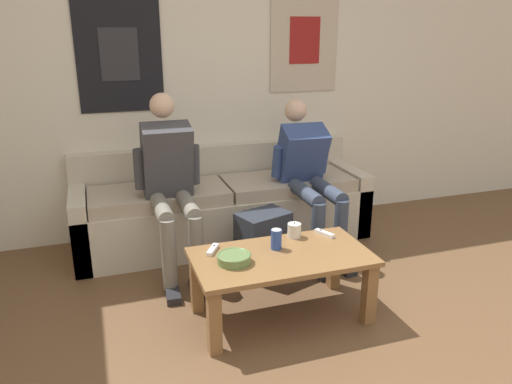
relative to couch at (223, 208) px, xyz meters
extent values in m
cube|color=silver|center=(0.07, 0.35, 1.00)|extent=(10.00, 0.05, 2.55)
cube|color=black|center=(-0.70, 0.32, 1.20)|extent=(0.63, 0.01, 0.86)
cube|color=#2D2D33|center=(-0.70, 0.31, 1.20)|extent=(0.29, 0.01, 0.39)
cube|color=beige|center=(0.82, 0.32, 1.29)|extent=(0.61, 0.01, 0.84)
cube|color=maroon|center=(0.82, 0.31, 1.29)|extent=(0.27, 0.01, 0.38)
cube|color=beige|center=(0.00, 0.26, 0.09)|extent=(2.33, 0.13, 0.74)
cube|color=beige|center=(0.00, -0.08, -0.07)|extent=(2.33, 0.56, 0.41)
cube|color=beige|center=(-1.11, -0.08, -0.01)|extent=(0.12, 0.56, 0.53)
cube|color=beige|center=(1.11, -0.08, -0.01)|extent=(0.12, 0.56, 0.53)
cube|color=#B2A38E|center=(-0.52, -0.08, 0.18)|extent=(1.03, 0.52, 0.10)
cube|color=#B2A38E|center=(0.52, -0.08, 0.18)|extent=(1.03, 0.52, 0.10)
cube|color=olive|center=(0.03, -1.23, 0.12)|extent=(1.04, 0.56, 0.03)
cube|color=olive|center=(-0.44, -1.00, -0.09)|extent=(0.07, 0.07, 0.38)
cube|color=olive|center=(0.49, -1.00, -0.09)|extent=(0.07, 0.07, 0.38)
cube|color=olive|center=(-0.44, -1.45, -0.09)|extent=(0.07, 0.07, 0.38)
cube|color=olive|center=(0.49, -1.45, -0.09)|extent=(0.07, 0.07, 0.38)
cylinder|color=gray|center=(-0.56, -0.51, 0.23)|extent=(0.11, 0.42, 0.11)
cylinder|color=gray|center=(-0.56, -0.72, -0.01)|extent=(0.10, 0.10, 0.49)
cube|color=#232328|center=(-0.56, -0.79, -0.25)|extent=(0.11, 0.25, 0.05)
cylinder|color=gray|center=(-0.38, -0.51, 0.23)|extent=(0.11, 0.42, 0.11)
cylinder|color=gray|center=(-0.38, -0.72, -0.01)|extent=(0.10, 0.10, 0.49)
cube|color=#232328|center=(-0.38, -0.79, -0.25)|extent=(0.11, 0.25, 0.05)
cube|color=#3F3F44|center=(-0.47, -0.25, 0.49)|extent=(0.34, 0.33, 0.56)
sphere|color=beige|center=(-0.47, -0.16, 0.87)|extent=(0.18, 0.18, 0.18)
cylinder|color=#3F3F44|center=(-0.66, -0.24, 0.45)|extent=(0.08, 0.11, 0.30)
cylinder|color=#3F3F44|center=(-0.28, -0.24, 0.45)|extent=(0.08, 0.11, 0.30)
cylinder|color=#384256|center=(0.49, -0.52, 0.23)|extent=(0.11, 0.44, 0.11)
cylinder|color=#384256|center=(0.49, -0.74, -0.01)|extent=(0.10, 0.10, 0.49)
cube|color=#232328|center=(0.49, -0.81, -0.25)|extent=(0.11, 0.25, 0.05)
cylinder|color=#384256|center=(0.67, -0.52, 0.23)|extent=(0.11, 0.44, 0.11)
cylinder|color=#384256|center=(0.67, -0.74, -0.01)|extent=(0.10, 0.10, 0.49)
cube|color=#232328|center=(0.67, -0.81, -0.25)|extent=(0.11, 0.25, 0.05)
cube|color=#33477F|center=(0.58, -0.21, 0.44)|extent=(0.36, 0.40, 0.51)
sphere|color=beige|center=(0.58, -0.08, 0.77)|extent=(0.18, 0.18, 0.18)
cylinder|color=#33477F|center=(0.39, -0.20, 0.40)|extent=(0.08, 0.13, 0.26)
cylinder|color=#33477F|center=(0.78, -0.20, 0.40)|extent=(0.08, 0.13, 0.26)
cube|color=#282D38|center=(0.11, -0.65, -0.05)|extent=(0.40, 0.34, 0.45)
cube|color=#282D38|center=(0.15, -0.76, -0.15)|extent=(0.26, 0.16, 0.20)
cylinder|color=#607F47|center=(-0.27, -1.24, 0.16)|extent=(0.19, 0.19, 0.05)
torus|color=#607F47|center=(-0.27, -1.24, 0.18)|extent=(0.20, 0.20, 0.02)
cylinder|color=silver|center=(0.20, -1.01, 0.18)|extent=(0.09, 0.09, 0.09)
cylinder|color=black|center=(0.20, -1.01, 0.23)|extent=(0.00, 0.00, 0.01)
cylinder|color=#28479E|center=(0.03, -1.14, 0.19)|extent=(0.07, 0.07, 0.12)
cylinder|color=silver|center=(0.03, -1.14, 0.25)|extent=(0.06, 0.06, 0.00)
cube|color=white|center=(-0.35, -1.06, 0.14)|extent=(0.10, 0.14, 0.02)
cylinder|color=#333842|center=(-0.33, -1.03, 0.16)|extent=(0.01, 0.01, 0.00)
cube|color=white|center=(0.39, -1.05, 0.14)|extent=(0.09, 0.15, 0.02)
cylinder|color=#333842|center=(0.38, -1.02, 0.16)|extent=(0.01, 0.01, 0.00)
camera|label=1|loc=(-0.96, -3.69, 1.40)|focal=35.00mm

